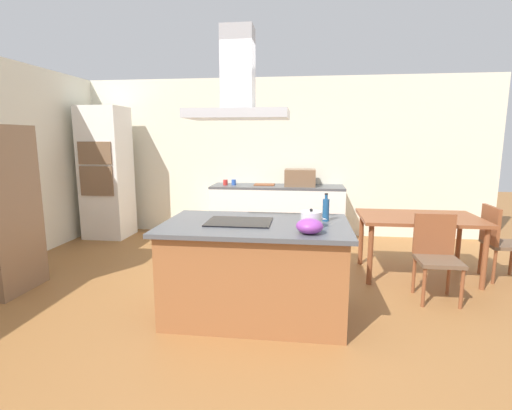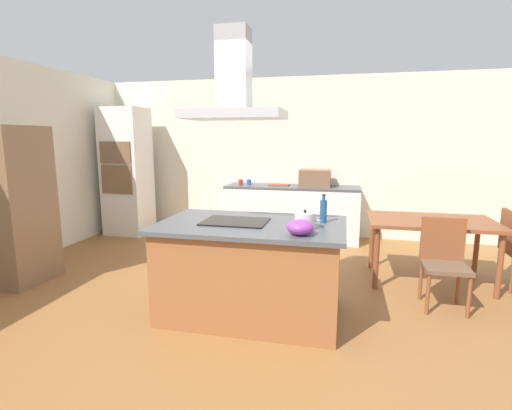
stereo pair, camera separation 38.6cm
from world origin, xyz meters
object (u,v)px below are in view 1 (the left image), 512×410
olive_oil_bottle (326,209)px  dining_table (419,223)px  coffee_mug_blue (234,182)px  cooktop (239,222)px  mixing_bowl (310,226)px  cutting_board (264,185)px  range_hood (238,90)px  coffee_mug_red (225,182)px  chair_facing_island (436,251)px  wall_oven_stack (106,173)px  chair_at_right_end (498,238)px  tea_kettle (311,219)px  countertop_microwave (300,178)px

olive_oil_bottle → dining_table: 1.66m
olive_oil_bottle → coffee_mug_blue: size_ratio=2.97×
cooktop → mixing_bowl: (0.65, -0.34, 0.06)m
cutting_board → range_hood: range_hood is taller
coffee_mug_red → chair_facing_island: (2.72, -2.23, -0.44)m
mixing_bowl → wall_oven_stack: wall_oven_stack is taller
olive_oil_bottle → chair_at_right_end: olive_oil_bottle is taller
chair_facing_island → dining_table: bearing=90.0°
cooktop → mixing_bowl: bearing=-27.5°
cooktop → dining_table: 2.38m
cooktop → coffee_mug_blue: 2.95m
chair_facing_island → mixing_bowl: bearing=-144.3°
dining_table → tea_kettle: bearing=-133.3°
mixing_bowl → chair_facing_island: (1.34, 0.96, -0.45)m
olive_oil_bottle → range_hood: (-0.81, -0.17, 1.09)m
cooktop → coffee_mug_blue: size_ratio=6.67×
dining_table → chair_facing_island: size_ratio=1.57×
tea_kettle → coffee_mug_blue: 3.26m
coffee_mug_blue → dining_table: coffee_mug_blue is taller
olive_oil_bottle → dining_table: size_ratio=0.19×
dining_table → countertop_microwave: bearing=132.6°
range_hood → cooktop: bearing=180.0°
coffee_mug_blue → chair_facing_island: (2.58, -2.27, -0.44)m
tea_kettle → range_hood: bearing=170.1°
coffee_mug_red → cutting_board: size_ratio=0.26×
tea_kettle → chair_facing_island: tea_kettle is taller
cooktop → olive_oil_bottle: olive_oil_bottle is taller
coffee_mug_blue → dining_table: size_ratio=0.06×
mixing_bowl → countertop_microwave: bearing=92.2°
coffee_mug_red → chair_at_right_end: (3.64, -1.57, -0.44)m
cutting_board → coffee_mug_blue: bearing=-175.8°
coffee_mug_red → coffee_mug_blue: (0.14, 0.03, 0.00)m
coffee_mug_red → chair_facing_island: 3.55m
coffee_mug_blue → tea_kettle: bearing=-67.3°
countertop_microwave → chair_facing_island: (1.47, -2.26, -0.53)m
mixing_bowl → chair_at_right_end: mixing_bowl is taller
olive_oil_bottle → chair_at_right_end: bearing=28.0°
chair_at_right_end → range_hood: (-2.91, -1.29, 1.59)m
coffee_mug_red → range_hood: (0.73, -2.86, 1.16)m
coffee_mug_red → dining_table: coffee_mug_red is taller
dining_table → range_hood: (-1.99, -1.29, 1.43)m
countertop_microwave → chair_facing_island: bearing=-57.0°
cutting_board → wall_oven_stack: 2.69m
wall_oven_stack → chair_at_right_end: size_ratio=2.47×
cooktop → wall_oven_stack: bearing=136.0°
countertop_microwave → coffee_mug_red: countertop_microwave is taller
countertop_microwave → coffee_mug_blue: bearing=179.4°
olive_oil_bottle → cutting_board: olive_oil_bottle is taller
tea_kettle → mixing_bowl: bearing=-94.0°
mixing_bowl → coffee_mug_blue: 3.46m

